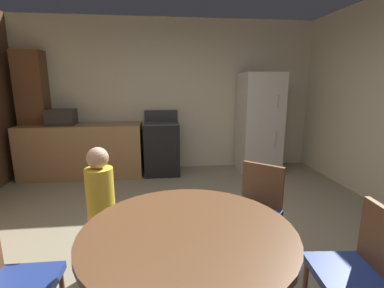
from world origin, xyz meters
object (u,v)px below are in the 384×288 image
object	(u,v)px
microwave	(61,117)
dining_table	(188,254)
chair_east	(360,267)
person_child	(101,209)
oven_range	(162,147)
chair_west	(3,282)
chair_northeast	(257,207)
refrigerator	(259,123)

from	to	relation	value
microwave	dining_table	world-z (taller)	microwave
microwave	chair_east	size ratio (longest dim) A/B	0.51
person_child	oven_range	bearing A→B (deg)	127.79
dining_table	person_child	world-z (taller)	person_child
chair_west	chair_east	bearing A→B (deg)	-2.29
microwave	chair_northeast	xyz separation A→B (m)	(2.46, -2.58, -0.53)
chair_east	chair_west	world-z (taller)	same
person_child	microwave	bearing A→B (deg)	162.21
microwave	chair_east	distance (m)	4.47
chair_east	microwave	bearing A→B (deg)	-45.56
dining_table	microwave	bearing A→B (deg)	118.00
dining_table	person_child	bearing A→B (deg)	131.33
microwave	person_child	bearing A→B (deg)	-66.45
microwave	person_child	xyz separation A→B (m)	(1.14, -2.62, -0.45)
refrigerator	chair_east	size ratio (longest dim) A/B	2.02
chair_northeast	person_child	size ratio (longest dim) A/B	0.80
person_child	chair_west	bearing A→B (deg)	-70.14
chair_east	chair_northeast	world-z (taller)	same
dining_table	chair_northeast	size ratio (longest dim) A/B	1.41
oven_range	chair_northeast	bearing A→B (deg)	-72.44
refrigerator	dining_table	size ratio (longest dim) A/B	1.44
chair_northeast	person_child	distance (m)	1.33
microwave	chair_east	world-z (taller)	microwave
oven_range	dining_table	size ratio (longest dim) A/B	0.90
dining_table	person_child	size ratio (longest dim) A/B	1.12
oven_range	dining_table	bearing A→B (deg)	-87.75
refrigerator	microwave	size ratio (longest dim) A/B	4.00
dining_table	chair_east	distance (m)	1.03
dining_table	chair_east	xyz separation A→B (m)	(1.02, -0.09, -0.10)
chair_west	person_child	size ratio (longest dim) A/B	0.80
microwave	chair_northeast	world-z (taller)	microwave
refrigerator	microwave	xyz separation A→B (m)	(-3.39, 0.05, 0.15)
refrigerator	chair_northeast	size ratio (longest dim) A/B	2.02
chair_northeast	chair_west	bearing A→B (deg)	-24.36
chair_northeast	refrigerator	bearing A→B (deg)	-158.06
refrigerator	chair_east	xyz separation A→B (m)	(-0.59, -3.39, -0.38)
refrigerator	microwave	world-z (taller)	refrigerator
microwave	chair_east	bearing A→B (deg)	-50.84
refrigerator	person_child	size ratio (longest dim) A/B	1.61
chair_east	person_child	distance (m)	1.85
microwave	chair_west	world-z (taller)	microwave
person_child	chair_east	bearing A→B (deg)	22.42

